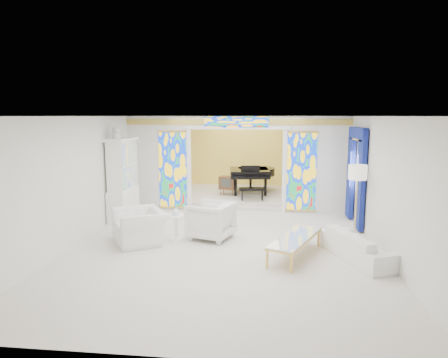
# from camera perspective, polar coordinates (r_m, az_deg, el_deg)

# --- Properties ---
(floor) EXTENTS (12.00, 12.00, 0.00)m
(floor) POSITION_cam_1_polar(r_m,az_deg,el_deg) (10.96, 0.93, -6.91)
(floor) COLOR silver
(floor) RESTS_ON ground
(ceiling) EXTENTS (7.00, 12.00, 0.02)m
(ceiling) POSITION_cam_1_polar(r_m,az_deg,el_deg) (10.54, 0.97, 8.97)
(ceiling) COLOR silver
(ceiling) RESTS_ON wall_back
(wall_back) EXTENTS (7.00, 0.02, 3.00)m
(wall_back) POSITION_cam_1_polar(r_m,az_deg,el_deg) (16.59, 2.86, 3.79)
(wall_back) COLOR white
(wall_back) RESTS_ON floor
(wall_front) EXTENTS (7.00, 0.02, 3.00)m
(wall_front) POSITION_cam_1_polar(r_m,az_deg,el_deg) (4.84, -5.66, -9.17)
(wall_front) COLOR white
(wall_front) RESTS_ON floor
(wall_left) EXTENTS (0.02, 12.00, 3.00)m
(wall_left) POSITION_cam_1_polar(r_m,az_deg,el_deg) (11.51, -16.68, 1.10)
(wall_left) COLOR white
(wall_left) RESTS_ON floor
(wall_right) EXTENTS (0.02, 12.00, 3.00)m
(wall_right) POSITION_cam_1_polar(r_m,az_deg,el_deg) (10.90, 19.59, 0.54)
(wall_right) COLOR white
(wall_right) RESTS_ON floor
(partition_wall) EXTENTS (7.00, 0.22, 3.00)m
(partition_wall) POSITION_cam_1_polar(r_m,az_deg,el_deg) (12.60, 1.79, 2.84)
(partition_wall) COLOR white
(partition_wall) RESTS_ON floor
(stained_glass_left) EXTENTS (0.90, 0.04, 2.40)m
(stained_glass_left) POSITION_cam_1_polar(r_m,az_deg,el_deg) (12.86, -7.32, 1.31)
(stained_glass_left) COLOR gold
(stained_glass_left) RESTS_ON partition_wall
(stained_glass_right) EXTENTS (0.90, 0.04, 2.40)m
(stained_glass_right) POSITION_cam_1_polar(r_m,az_deg,el_deg) (12.55, 11.02, 1.03)
(stained_glass_right) COLOR gold
(stained_glass_right) RESTS_ON partition_wall
(stained_glass_transom) EXTENTS (2.00, 0.04, 0.34)m
(stained_glass_transom) POSITION_cam_1_polar(r_m,az_deg,el_deg) (12.43, 1.78, 8.14)
(stained_glass_transom) COLOR gold
(stained_glass_transom) RESTS_ON partition_wall
(alcove_platform) EXTENTS (6.80, 3.80, 0.18)m
(alcove_platform) POSITION_cam_1_polar(r_m,az_deg,el_deg) (14.92, 2.38, -2.27)
(alcove_platform) COLOR silver
(alcove_platform) RESTS_ON floor
(gold_curtain_back) EXTENTS (6.70, 0.10, 2.90)m
(gold_curtain_back) POSITION_cam_1_polar(r_m,az_deg,el_deg) (16.47, 2.83, 3.75)
(gold_curtain_back) COLOR #EFD353
(gold_curtain_back) RESTS_ON wall_back
(chandelier) EXTENTS (0.48, 0.48, 0.30)m
(chandelier) POSITION_cam_1_polar(r_m,az_deg,el_deg) (14.52, 3.21, 7.19)
(chandelier) COLOR gold
(chandelier) RESTS_ON ceiling
(blue_drapes) EXTENTS (0.14, 1.85, 2.65)m
(blue_drapes) POSITION_cam_1_polar(r_m,az_deg,el_deg) (11.55, 18.34, 1.44)
(blue_drapes) COLOR navy
(blue_drapes) RESTS_ON wall_right
(china_cabinet) EXTENTS (0.56, 1.46, 2.72)m
(china_cabinet) POSITION_cam_1_polar(r_m,az_deg,el_deg) (12.00, -14.27, -0.08)
(china_cabinet) COLOR white
(china_cabinet) RESTS_ON floor
(armchair_left) EXTENTS (1.56, 1.61, 0.80)m
(armchair_left) POSITION_cam_1_polar(r_m,az_deg,el_deg) (9.79, -12.01, -6.64)
(armchair_left) COLOR white
(armchair_left) RESTS_ON floor
(armchair_right) EXTENTS (1.26, 1.24, 0.91)m
(armchair_right) POSITION_cam_1_polar(r_m,az_deg,el_deg) (9.89, -1.91, -5.94)
(armchair_right) COLOR white
(armchair_right) RESTS_ON floor
(sofa) EXTENTS (1.46, 2.15, 0.58)m
(sofa) POSITION_cam_1_polar(r_m,az_deg,el_deg) (9.02, 18.86, -9.00)
(sofa) COLOR white
(sofa) RESTS_ON floor
(side_table) EXTENTS (0.58, 0.58, 0.62)m
(side_table) POSITION_cam_1_polar(r_m,az_deg,el_deg) (9.87, -6.86, -6.32)
(side_table) COLOR white
(side_table) RESTS_ON floor
(vase) EXTENTS (0.21, 0.21, 0.19)m
(vase) POSITION_cam_1_polar(r_m,az_deg,el_deg) (9.79, -6.90, -4.55)
(vase) COLOR white
(vase) RESTS_ON side_table
(coffee_table) EXTENTS (1.33, 2.06, 0.44)m
(coffee_table) POSITION_cam_1_polar(r_m,az_deg,el_deg) (8.79, 10.12, -8.36)
(coffee_table) COLOR white
(coffee_table) RESTS_ON floor
(floor_lamp) EXTENTS (0.53, 0.53, 1.84)m
(floor_lamp) POSITION_cam_1_polar(r_m,az_deg,el_deg) (10.21, 18.54, 0.43)
(floor_lamp) COLOR gold
(floor_lamp) RESTS_ON floor
(grand_piano) EXTENTS (1.81, 2.82, 1.07)m
(grand_piano) POSITION_cam_1_polar(r_m,az_deg,el_deg) (14.94, 4.10, 0.90)
(grand_piano) COLOR black
(grand_piano) RESTS_ON alcove_platform
(tv_console) EXTENTS (0.66, 0.52, 0.67)m
(tv_console) POSITION_cam_1_polar(r_m,az_deg,el_deg) (14.40, 0.55, -0.55)
(tv_console) COLOR brown
(tv_console) RESTS_ON alcove_platform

